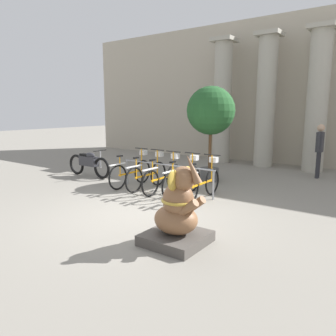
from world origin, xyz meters
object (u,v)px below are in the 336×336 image
(bicycle_1, at_px, (147,174))
(bicycle_3, at_px, (183,180))
(bicycle_4, at_px, (203,183))
(motorcycle, at_px, (89,163))
(elephant_statue, at_px, (178,214))
(person_pedestrian, at_px, (320,146))
(bicycle_2, at_px, (163,177))
(potted_tree, at_px, (211,113))
(bicycle_0, at_px, (131,172))

(bicycle_1, xyz_separation_m, bicycle_3, (1.22, -0.00, 0.00))
(bicycle_4, xyz_separation_m, motorcycle, (-4.55, 0.20, 0.04))
(bicycle_3, xyz_separation_m, elephant_statue, (1.69, -2.74, 0.11))
(bicycle_3, distance_m, person_pedestrian, 5.17)
(bicycle_4, xyz_separation_m, person_pedestrian, (1.82, 4.53, 0.66))
(bicycle_3, relative_size, person_pedestrian, 1.01)
(bicycle_3, bearing_deg, bicycle_1, 179.77)
(bicycle_1, xyz_separation_m, bicycle_2, (0.61, -0.05, 0.00))
(bicycle_4, bearing_deg, bicycle_3, 178.75)
(motorcycle, bearing_deg, bicycle_2, -4.00)
(bicycle_2, xyz_separation_m, bicycle_4, (1.22, 0.03, 0.00))
(elephant_statue, relative_size, motorcycle, 0.80)
(bicycle_2, height_order, potted_tree, potted_tree)
(elephant_statue, xyz_separation_m, potted_tree, (-1.97, 4.72, 1.61))
(bicycle_1, distance_m, person_pedestrian, 5.84)
(elephant_statue, height_order, motorcycle, elephant_statue)
(bicycle_0, relative_size, potted_tree, 0.61)
(bicycle_0, bearing_deg, elephant_statue, -37.92)
(bicycle_3, distance_m, elephant_statue, 3.22)
(bicycle_1, relative_size, motorcycle, 0.91)
(person_pedestrian, xyz_separation_m, potted_tree, (-2.71, -2.53, 1.06))
(bicycle_1, relative_size, person_pedestrian, 1.01)
(bicycle_2, relative_size, person_pedestrian, 1.01)
(person_pedestrian, bearing_deg, bicycle_3, -118.30)
(bicycle_2, distance_m, bicycle_3, 0.61)
(bicycle_2, bearing_deg, bicycle_4, 1.49)
(potted_tree, bearing_deg, bicycle_3, -81.98)
(bicycle_0, distance_m, bicycle_3, 1.83)
(motorcycle, bearing_deg, bicycle_3, -2.73)
(bicycle_1, bearing_deg, bicycle_2, -4.67)
(motorcycle, height_order, person_pedestrian, person_pedestrian)
(bicycle_1, distance_m, bicycle_4, 1.83)
(bicycle_3, height_order, person_pedestrian, person_pedestrian)
(bicycle_0, height_order, motorcycle, bicycle_0)
(bicycle_1, bearing_deg, person_pedestrian, 50.99)
(person_pedestrian, bearing_deg, bicycle_4, -111.90)
(bicycle_1, relative_size, elephant_statue, 1.14)
(bicycle_3, xyz_separation_m, motorcycle, (-3.94, 0.19, 0.04))
(person_pedestrian, bearing_deg, bicycle_0, -133.36)
(elephant_statue, distance_m, motorcycle, 6.34)
(elephant_statue, height_order, potted_tree, potted_tree)
(bicycle_1, relative_size, bicycle_2, 1.00)
(bicycle_0, xyz_separation_m, bicycle_4, (2.44, -0.01, 0.00))
(bicycle_4, height_order, person_pedestrian, person_pedestrian)
(bicycle_4, bearing_deg, bicycle_1, 179.43)
(bicycle_3, xyz_separation_m, potted_tree, (-0.28, 1.98, 1.71))
(bicycle_1, bearing_deg, elephant_statue, -43.37)
(bicycle_2, height_order, bicycle_3, same)
(bicycle_1, relative_size, bicycle_3, 1.00)
(bicycle_0, relative_size, bicycle_1, 1.00)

